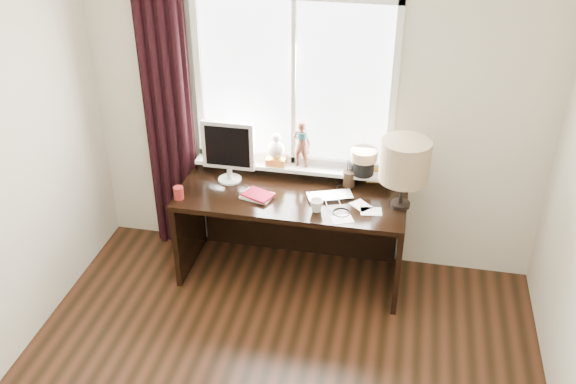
% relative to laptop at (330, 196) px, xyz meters
% --- Properties ---
extents(wall_back, '(3.50, 0.00, 2.60)m').
position_rel_laptop_xyz_m(wall_back, '(-0.19, 0.36, 0.54)').
color(wall_back, beige).
rests_on(wall_back, ground).
extents(laptop, '(0.39, 0.32, 0.03)m').
position_rel_laptop_xyz_m(laptop, '(0.00, 0.00, 0.00)').
color(laptop, silver).
rests_on(laptop, desk).
extents(mug, '(0.12, 0.13, 0.10)m').
position_rel_laptop_xyz_m(mug, '(-0.07, -0.20, 0.04)').
color(mug, white).
rests_on(mug, desk).
extents(red_cup, '(0.07, 0.07, 0.10)m').
position_rel_laptop_xyz_m(red_cup, '(-1.09, -0.23, 0.04)').
color(red_cup, maroon).
rests_on(red_cup, desk).
extents(window, '(1.52, 0.23, 1.40)m').
position_rel_laptop_xyz_m(window, '(-0.32, 0.31, 0.55)').
color(window, white).
rests_on(window, ground).
extents(curtain, '(0.38, 0.09, 2.25)m').
position_rel_laptop_xyz_m(curtain, '(-1.32, 0.26, 0.35)').
color(curtain, black).
rests_on(curtain, floor).
extents(desk, '(1.70, 0.70, 0.75)m').
position_rel_laptop_xyz_m(desk, '(-0.29, 0.08, -0.26)').
color(desk, black).
rests_on(desk, floor).
extents(monitor, '(0.40, 0.18, 0.49)m').
position_rel_laptop_xyz_m(monitor, '(-0.80, 0.10, 0.26)').
color(monitor, beige).
rests_on(monitor, desk).
extents(notebook_stack, '(0.26, 0.22, 0.03)m').
position_rel_laptop_xyz_m(notebook_stack, '(-0.53, -0.10, 0.00)').
color(notebook_stack, beige).
rests_on(notebook_stack, desk).
extents(brush_holder, '(0.09, 0.09, 0.25)m').
position_rel_laptop_xyz_m(brush_holder, '(0.11, 0.20, 0.05)').
color(brush_holder, black).
rests_on(brush_holder, desk).
extents(icon_frame, '(0.10, 0.03, 0.13)m').
position_rel_laptop_xyz_m(icon_frame, '(0.29, 0.28, 0.05)').
color(icon_frame, gold).
rests_on(icon_frame, desk).
extents(table_lamp, '(0.35, 0.35, 0.52)m').
position_rel_laptop_xyz_m(table_lamp, '(0.51, -0.02, 0.35)').
color(table_lamp, black).
rests_on(table_lamp, desk).
extents(loose_papers, '(0.36, 0.38, 0.00)m').
position_rel_laptop_xyz_m(loose_papers, '(0.22, -0.16, -0.01)').
color(loose_papers, white).
rests_on(loose_papers, desk).
extents(desk_cables, '(0.20, 0.48, 0.01)m').
position_rel_laptop_xyz_m(desk_cables, '(0.09, -0.02, -0.01)').
color(desk_cables, black).
rests_on(desk_cables, desk).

